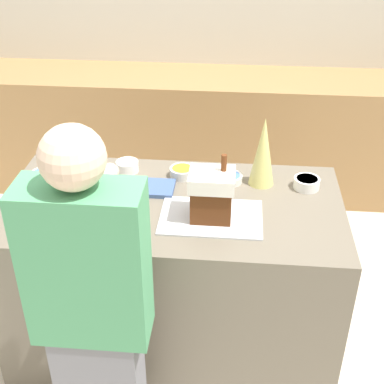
% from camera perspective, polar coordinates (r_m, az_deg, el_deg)
% --- Properties ---
extents(ground_plane, '(12.00, 12.00, 0.00)m').
position_cam_1_polar(ground_plane, '(3.03, -1.82, -16.17)').
color(ground_plane, beige).
extents(wall_back, '(8.00, 0.05, 2.60)m').
position_cam_1_polar(wall_back, '(4.22, 1.41, 18.59)').
color(wall_back, beige).
rests_on(wall_back, ground_plane).
extents(back_cabinet_block, '(6.00, 0.60, 0.92)m').
position_cam_1_polar(back_cabinet_block, '(4.18, 0.95, 6.29)').
color(back_cabinet_block, '#9E7547').
rests_on(back_cabinet_block, ground_plane).
extents(kitchen_island, '(1.55, 0.80, 0.93)m').
position_cam_1_polar(kitchen_island, '(2.70, -1.99, -9.48)').
color(kitchen_island, '#6B6051').
rests_on(kitchen_island, ground_plane).
extents(baking_tray, '(0.44, 0.30, 0.01)m').
position_cam_1_polar(baking_tray, '(2.31, 2.04, -2.70)').
color(baking_tray, silver).
rests_on(baking_tray, kitchen_island).
extents(gingerbread_house, '(0.19, 0.16, 0.29)m').
position_cam_1_polar(gingerbread_house, '(2.25, 2.11, -0.20)').
color(gingerbread_house, '#5B2D14').
rests_on(gingerbread_house, baking_tray).
extents(decorative_tree, '(0.12, 0.12, 0.34)m').
position_cam_1_polar(decorative_tree, '(2.51, 7.60, 4.28)').
color(decorative_tree, '#DBD675').
rests_on(decorative_tree, kitchen_island).
extents(candy_bowl_far_right, '(0.12, 0.12, 0.04)m').
position_cam_1_polar(candy_bowl_far_right, '(2.57, 4.08, 1.49)').
color(candy_bowl_far_right, white).
rests_on(candy_bowl_far_right, kitchen_island).
extents(candy_bowl_beside_tree, '(0.11, 0.11, 0.04)m').
position_cam_1_polar(candy_bowl_beside_tree, '(2.57, -9.26, 1.15)').
color(candy_bowl_beside_tree, white).
rests_on(candy_bowl_beside_tree, kitchen_island).
extents(candy_bowl_front_corner, '(0.13, 0.13, 0.05)m').
position_cam_1_polar(candy_bowl_front_corner, '(2.67, -15.46, 1.67)').
color(candy_bowl_front_corner, white).
rests_on(candy_bowl_front_corner, kitchen_island).
extents(candy_bowl_near_tray_right, '(0.11, 0.11, 0.04)m').
position_cam_1_polar(candy_bowl_near_tray_right, '(2.77, -13.28, 3.08)').
color(candy_bowl_near_tray_right, white).
rests_on(candy_bowl_near_tray_right, kitchen_island).
extents(candy_bowl_center_rear, '(0.11, 0.11, 0.05)m').
position_cam_1_polar(candy_bowl_center_rear, '(2.68, -6.91, 2.79)').
color(candy_bowl_center_rear, white).
rests_on(candy_bowl_center_rear, kitchen_island).
extents(candy_bowl_behind_tray, '(0.12, 0.12, 0.05)m').
position_cam_1_polar(candy_bowl_behind_tray, '(2.57, 12.13, 0.99)').
color(candy_bowl_behind_tray, white).
rests_on(candy_bowl_behind_tray, kitchen_island).
extents(candy_bowl_far_left, '(0.12, 0.12, 0.05)m').
position_cam_1_polar(candy_bowl_far_left, '(2.61, -1.03, 2.18)').
color(candy_bowl_far_left, silver).
rests_on(candy_bowl_far_left, kitchen_island).
extents(cookbook, '(0.18, 0.16, 0.02)m').
position_cam_1_polar(cookbook, '(2.51, -3.95, 0.43)').
color(cookbook, '#3F598C').
rests_on(cookbook, kitchen_island).
extents(mug, '(0.10, 0.10, 0.08)m').
position_cam_1_polar(mug, '(2.38, -10.56, -1.18)').
color(mug, '#B24238').
rests_on(mug, kitchen_island).
extents(person, '(0.42, 0.52, 1.59)m').
position_cam_1_polar(person, '(2.03, -10.43, -13.20)').
color(person, slate).
rests_on(person, ground_plane).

